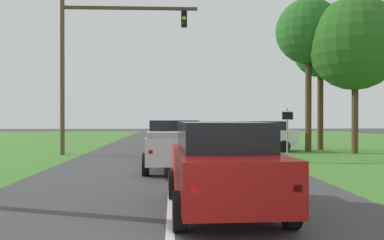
# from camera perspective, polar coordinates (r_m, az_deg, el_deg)

# --- Properties ---
(ground_plane) EXTENTS (120.00, 120.00, 0.00)m
(ground_plane) POSITION_cam_1_polar(r_m,az_deg,el_deg) (15.66, -2.81, -7.05)
(ground_plane) COLOR #424244
(red_suv_near) EXTENTS (2.38, 4.83, 1.91)m
(red_suv_near) POSITION_cam_1_polar(r_m,az_deg,el_deg) (9.04, 4.21, -6.04)
(red_suv_near) COLOR #9E1411
(red_suv_near) RESTS_ON ground_plane
(pickup_truck_lead) EXTENTS (2.42, 5.45, 1.91)m
(pickup_truck_lead) POSITION_cam_1_polar(r_m,az_deg,el_deg) (16.04, -2.58, -3.32)
(pickup_truck_lead) COLOR silver
(pickup_truck_lead) RESTS_ON ground_plane
(traffic_light) EXTENTS (7.45, 0.40, 8.58)m
(traffic_light) POSITION_cam_1_polar(r_m,az_deg,el_deg) (23.50, -13.02, 9.12)
(traffic_light) COLOR brown
(traffic_light) RESTS_ON ground_plane
(keep_moving_sign) EXTENTS (0.60, 0.09, 2.46)m
(keep_moving_sign) POSITION_cam_1_polar(r_m,az_deg,el_deg) (21.02, 12.91, -0.87)
(keep_moving_sign) COLOR gray
(keep_moving_sign) RESTS_ON ground_plane
(oak_tree_right) EXTENTS (5.19, 5.19, 8.76)m
(oak_tree_right) POSITION_cam_1_polar(r_m,az_deg,el_deg) (25.40, 21.40, 9.67)
(oak_tree_right) COLOR #4C351E
(oak_tree_right) RESTS_ON ground_plane
(crossing_suv_far) EXTENTS (4.54, 2.13, 1.79)m
(crossing_suv_far) POSITION_cam_1_polar(r_m,az_deg,el_deg) (25.38, 9.05, -2.08)
(crossing_suv_far) COLOR silver
(crossing_suv_far) RESTS_ON ground_plane
(extra_tree_1) EXTENTS (3.40, 3.40, 7.95)m
(extra_tree_1) POSITION_cam_1_polar(r_m,az_deg,el_deg) (27.61, 17.16, 9.02)
(extra_tree_1) COLOR #4C351E
(extra_tree_1) RESTS_ON ground_plane
(extra_tree_2) EXTENTS (3.85, 3.85, 9.04)m
(extra_tree_2) POSITION_cam_1_polar(r_m,az_deg,el_deg) (26.05, 15.64, 11.50)
(extra_tree_2) COLOR #4C351E
(extra_tree_2) RESTS_ON ground_plane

